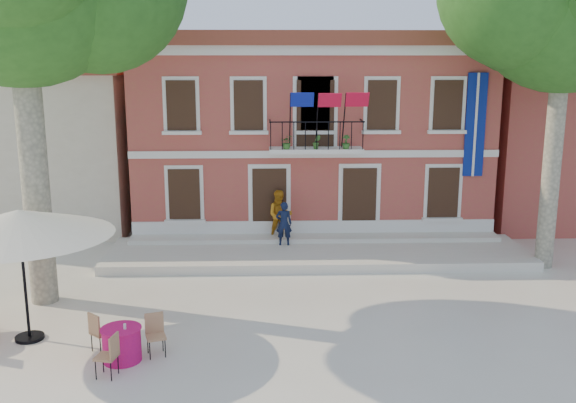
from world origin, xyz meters
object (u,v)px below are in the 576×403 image
Objects in this scene: patio_umbrella at (19,223)px; cafe_table_1 at (122,342)px; pedestrian_navy at (284,223)px; pedestrian_orange at (280,215)px.

patio_umbrella is 3.66m from cafe_table_1.
patio_umbrella is 2.81× the size of pedestrian_navy.
pedestrian_navy is 0.83× the size of cafe_table_1.
patio_umbrella is at bearing 153.94° from cafe_table_1.
patio_umbrella is 9.78m from pedestrian_orange.
pedestrian_navy is at bearing -76.11° from pedestrian_orange.
patio_umbrella is at bearing 48.96° from pedestrian_navy.
patio_umbrella is 2.33× the size of cafe_table_1.
pedestrian_orange is at bearing -78.00° from pedestrian_navy.
pedestrian_navy is at bearing 64.66° from cafe_table_1.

